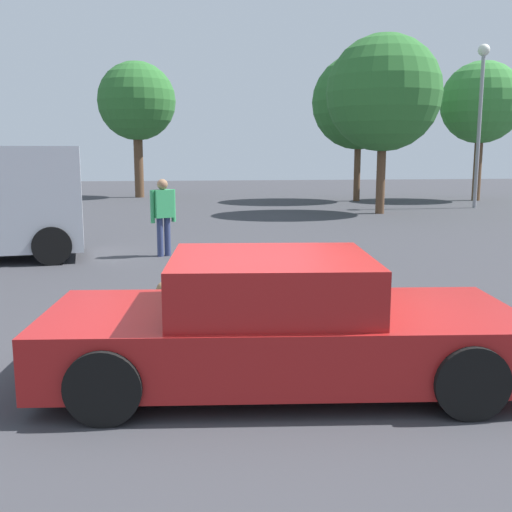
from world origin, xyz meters
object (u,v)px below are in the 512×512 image
at_px(dog, 175,291).
at_px(light_post_near, 481,98).
at_px(sedan_foreground, 279,325).
at_px(pedestrian, 163,211).

distance_m(dog, light_post_near, 18.61).
distance_m(sedan_foreground, light_post_near, 20.27).
relative_size(pedestrian, light_post_near, 0.27).
xyz_separation_m(dog, light_post_near, (11.46, 14.13, 3.92)).
distance_m(sedan_foreground, pedestrian, 7.49).
bearing_deg(sedan_foreground, pedestrian, 104.81).
distance_m(pedestrian, light_post_near, 15.52).
height_order(dog, pedestrian, pedestrian).
bearing_deg(pedestrian, light_post_near, 102.52).
height_order(pedestrian, light_post_near, light_post_near).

